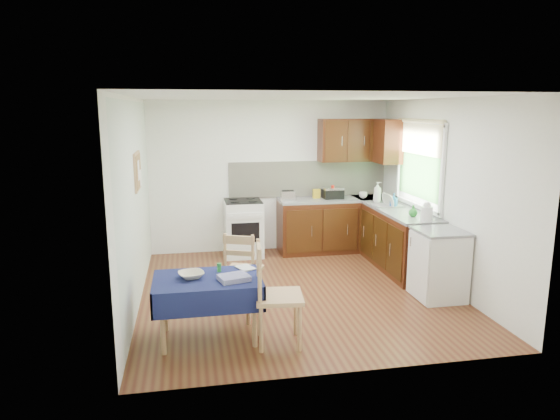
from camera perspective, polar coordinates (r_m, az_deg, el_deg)
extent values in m
plane|color=#512415|center=(6.65, 1.96, -9.27)|extent=(4.20, 4.20, 0.00)
cube|color=white|center=(6.23, 2.12, 12.78)|extent=(4.00, 4.20, 0.02)
cube|color=white|center=(8.36, -1.11, 3.85)|extent=(4.00, 0.02, 2.50)
cube|color=white|center=(4.34, 8.09, -3.38)|extent=(4.00, 0.02, 2.50)
cube|color=silver|center=(6.21, -16.30, 0.74)|extent=(0.02, 4.20, 2.50)
cube|color=white|center=(7.03, 18.16, 1.84)|extent=(0.02, 4.20, 2.50)
cube|color=#351709|center=(8.46, 6.29, -1.78)|extent=(1.90, 0.60, 0.86)
cube|color=#351709|center=(7.64, 13.47, -3.48)|extent=(0.60, 1.70, 0.86)
cube|color=gray|center=(8.37, 6.35, 1.22)|extent=(1.90, 0.60, 0.04)
cube|color=gray|center=(7.53, 13.63, -0.17)|extent=(0.60, 1.70, 0.04)
cube|color=gray|center=(8.58, 10.51, 1.35)|extent=(0.60, 0.60, 0.04)
cube|color=beige|center=(8.48, 3.25, 3.60)|extent=(2.70, 0.02, 0.60)
cube|color=#351709|center=(8.48, 8.54, 7.91)|extent=(1.20, 0.35, 0.70)
cube|color=#351709|center=(8.23, 12.33, 7.67)|extent=(0.35, 0.50, 0.70)
cube|color=white|center=(8.15, -4.21, -2.11)|extent=(0.60, 0.60, 0.90)
cube|color=black|center=(8.05, -4.26, 1.04)|extent=(0.58, 0.58, 0.02)
cube|color=black|center=(7.85, -3.96, -2.62)|extent=(0.44, 0.01, 0.32)
cube|color=#2C5F27|center=(7.61, 15.66, 4.57)|extent=(0.01, 1.40, 0.85)
cube|color=white|center=(7.55, 15.83, 9.47)|extent=(0.04, 1.48, 0.06)
cube|color=white|center=(7.68, 15.34, 0.50)|extent=(0.04, 1.48, 0.06)
cube|color=beige|center=(7.56, 15.63, 7.81)|extent=(0.02, 1.36, 0.44)
cube|color=white|center=(6.60, 17.70, -6.09)|extent=(0.55, 0.58, 0.85)
cube|color=gray|center=(6.49, 17.93, -2.34)|extent=(0.58, 0.60, 0.03)
cube|color=tan|center=(6.45, -16.00, 4.29)|extent=(0.02, 0.62, 0.47)
cube|color=olive|center=(6.45, -15.87, 4.30)|extent=(0.01, 0.56, 0.41)
cube|color=white|center=(6.36, -15.85, 4.39)|extent=(0.00, 0.18, 0.24)
cube|color=white|center=(6.58, -15.64, 3.56)|extent=(0.00, 0.15, 0.20)
cube|color=#101F43|center=(5.20, -8.30, -7.86)|extent=(1.06, 0.70, 0.03)
cube|color=#101F43|center=(4.90, -8.08, -10.52)|extent=(1.10, 0.02, 0.26)
cube|color=#101F43|center=(5.58, -8.43, -7.76)|extent=(1.10, 0.02, 0.26)
cube|color=#101F43|center=(5.25, -14.23, -9.25)|extent=(0.02, 0.74, 0.26)
cube|color=#101F43|center=(5.28, -2.35, -8.76)|extent=(0.02, 0.74, 0.26)
cylinder|color=tan|center=(5.07, -13.25, -12.58)|extent=(0.05, 0.05, 0.63)
cylinder|color=tan|center=(5.10, -2.90, -12.13)|extent=(0.05, 0.05, 0.63)
cylinder|color=tan|center=(5.57, -13.01, -10.32)|extent=(0.05, 0.05, 0.63)
cylinder|color=tan|center=(5.60, -3.67, -9.93)|extent=(0.05, 0.05, 0.63)
cube|color=tan|center=(6.08, -4.19, -6.88)|extent=(0.54, 0.54, 0.04)
cube|color=tan|center=(5.82, -4.74, -4.18)|extent=(0.36, 0.17, 0.30)
cylinder|color=tan|center=(6.27, -2.24, -8.45)|extent=(0.04, 0.04, 0.44)
cylinder|color=tan|center=(6.36, -5.20, -8.20)|extent=(0.04, 0.04, 0.44)
cylinder|color=tan|center=(5.96, -3.06, -9.51)|extent=(0.04, 0.04, 0.44)
cylinder|color=tan|center=(6.06, -6.16, -9.23)|extent=(0.04, 0.04, 0.44)
cube|color=tan|center=(5.09, -0.10, -9.89)|extent=(0.52, 0.52, 0.04)
cube|color=tan|center=(4.95, -2.42, -5.75)|extent=(0.08, 0.42, 0.33)
cylinder|color=tan|center=(5.03, 2.27, -13.26)|extent=(0.04, 0.04, 0.50)
cylinder|color=tan|center=(5.38, 1.80, -11.59)|extent=(0.04, 0.04, 0.50)
cylinder|color=tan|center=(5.01, -2.16, -13.40)|extent=(0.04, 0.04, 0.50)
cylinder|color=tan|center=(5.35, -2.31, -11.70)|extent=(0.04, 0.04, 0.50)
cube|color=silver|center=(8.07, 0.89, 1.63)|extent=(0.23, 0.14, 0.16)
cube|color=black|center=(8.05, 0.89, 2.25)|extent=(0.19, 0.02, 0.02)
cube|color=black|center=(8.33, 6.04, 1.84)|extent=(0.32, 0.28, 0.15)
cube|color=silver|center=(8.31, 6.06, 2.50)|extent=(0.32, 0.28, 0.03)
cylinder|color=red|center=(8.25, 6.04, 2.04)|extent=(0.05, 0.05, 0.23)
cube|color=yellow|center=(8.33, 4.18, 1.88)|extent=(0.13, 0.11, 0.15)
cube|color=#929298|center=(7.80, 12.20, 0.51)|extent=(0.41, 0.31, 0.02)
cylinder|color=white|center=(7.78, 12.23, 1.14)|extent=(0.05, 0.20, 0.19)
cylinder|color=white|center=(6.86, 16.41, -0.43)|extent=(0.16, 0.16, 0.19)
sphere|color=white|center=(6.84, 16.47, 0.52)|extent=(0.10, 0.10, 0.10)
imported|color=white|center=(8.42, 9.49, 1.70)|extent=(0.18, 0.18, 0.11)
imported|color=white|center=(8.09, 11.06, 2.03)|extent=(0.18, 0.18, 0.32)
imported|color=blue|center=(7.72, 12.87, 1.08)|extent=(0.13, 0.14, 0.21)
imported|color=#23822A|center=(7.11, 14.98, -0.10)|extent=(0.14, 0.14, 0.16)
imported|color=beige|center=(5.21, -10.11, -7.32)|extent=(0.31, 0.31, 0.06)
imported|color=white|center=(5.41, -4.70, -6.75)|extent=(0.23, 0.26, 0.02)
cylinder|color=#238235|center=(5.36, -6.97, -6.53)|extent=(0.05, 0.05, 0.09)
cube|color=navy|center=(5.09, -5.30, -7.72)|extent=(0.35, 0.30, 0.05)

